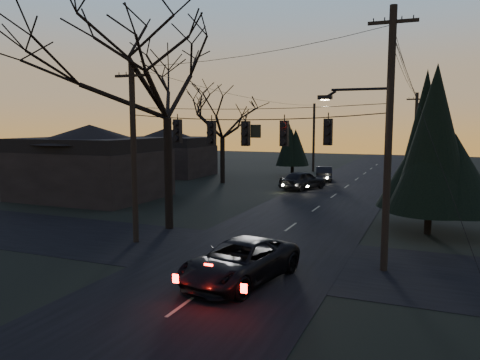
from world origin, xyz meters
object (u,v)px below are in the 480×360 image
at_px(sedan_oncoming_a, 303,180).
at_px(sedan_oncoming_b, 324,174).
at_px(utility_pole_left, 136,242).
at_px(utility_pole_right, 384,271).
at_px(suv_near, 240,262).
at_px(utility_pole_far_r, 413,184).
at_px(evergreen_right, 431,150).
at_px(bare_tree_left, 166,72).
at_px(utility_pole_far_l, 313,171).

xyz_separation_m(sedan_oncoming_a, sedan_oncoming_b, (0.36, 6.86, -0.09)).
distance_m(utility_pole_left, sedan_oncoming_a, 20.80).
relative_size(utility_pole_right, suv_near, 1.88).
height_order(utility_pole_far_r, sedan_oncoming_a, utility_pole_far_r).
bearing_deg(sedan_oncoming_a, utility_pole_left, 104.79).
height_order(utility_pole_left, utility_pole_far_r, same).
bearing_deg(utility_pole_left, suv_near, -26.15).
bearing_deg(evergreen_right, bare_tree_left, -162.98).
distance_m(utility_pole_left, sedan_oncoming_b, 27.64).
relative_size(utility_pole_far_r, evergreen_right, 1.13).
xyz_separation_m(utility_pole_left, sedan_oncoming_b, (3.16, 27.45, 0.72)).
relative_size(utility_pole_far_r, sedan_oncoming_b, 1.96).
bearing_deg(utility_pole_far_r, sedan_oncoming_b, -176.23).
height_order(utility_pole_far_l, sedan_oncoming_b, utility_pole_far_l).
height_order(utility_pole_far_r, bare_tree_left, bare_tree_left).
xyz_separation_m(bare_tree_left, evergreen_right, (13.04, 3.99, -3.99)).
relative_size(utility_pole_far_l, evergreen_right, 1.06).
xyz_separation_m(bare_tree_left, sedan_oncoming_a, (2.84, 17.44, -7.55)).
height_order(utility_pole_far_r, suv_near, utility_pole_far_r).
xyz_separation_m(utility_pole_right, utility_pole_far_r, (0.00, 28.00, 0.00)).
relative_size(bare_tree_left, evergreen_right, 1.58).
bearing_deg(sedan_oncoming_b, utility_pole_left, 70.85).
bearing_deg(utility_pole_right, utility_pole_far_r, 90.00).
relative_size(sedan_oncoming_a, sedan_oncoming_b, 1.09).
xyz_separation_m(utility_pole_right, sedan_oncoming_a, (-8.70, 20.59, 0.81)).
bearing_deg(sedan_oncoming_b, sedan_oncoming_a, 74.41).
distance_m(utility_pole_left, utility_pole_far_r, 30.27).
relative_size(utility_pole_left, evergreen_right, 1.13).
xyz_separation_m(utility_pole_far_r, bare_tree_left, (-11.54, -24.84, 8.36)).
xyz_separation_m(utility_pole_far_r, utility_pole_far_l, (-11.50, 8.00, 0.00)).
relative_size(utility_pole_right, utility_pole_left, 1.18).
bearing_deg(bare_tree_left, evergreen_right, 17.02).
relative_size(utility_pole_far_r, bare_tree_left, 0.71).
height_order(bare_tree_left, sedan_oncoming_a, bare_tree_left).
bearing_deg(evergreen_right, sedan_oncoming_b, 115.86).
bearing_deg(evergreen_right, sedan_oncoming_a, 127.19).
bearing_deg(sedan_oncoming_a, utility_pole_far_l, -57.16).
bearing_deg(utility_pole_left, sedan_oncoming_b, 83.43).
height_order(evergreen_right, sedan_oncoming_b, evergreen_right).
xyz_separation_m(utility_pole_right, bare_tree_left, (-11.54, 3.16, 8.36)).
bearing_deg(suv_near, sedan_oncoming_b, 108.69).
bearing_deg(utility_pole_far_r, bare_tree_left, -114.92).
xyz_separation_m(utility_pole_far_r, sedan_oncoming_b, (-8.34, -0.55, 0.72)).
relative_size(utility_pole_left, utility_pole_far_r, 1.00).
bearing_deg(utility_pole_right, suv_near, -144.61).
relative_size(utility_pole_right, utility_pole_far_l, 1.25).
distance_m(utility_pole_left, suv_near, 7.61).
bearing_deg(utility_pole_right, sedan_oncoming_a, 112.90).
bearing_deg(utility_pole_far_l, evergreen_right, -65.74).
height_order(utility_pole_far_l, suv_near, utility_pole_far_l).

